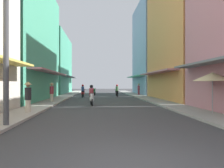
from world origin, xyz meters
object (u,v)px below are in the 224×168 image
pedestrian_far (28,96)px  utility_pole (6,23)px  vendor_umbrella (212,77)px  pedestrian_crossing (52,91)px  pedestrian_foreground (139,89)px  motorbike_white (92,96)px  motorbike_black (117,91)px  motorbike_green (93,92)px  motorbike_red (83,92)px

pedestrian_far → utility_pole: bearing=-84.7°
pedestrian_far → vendor_umbrella: (9.74, -1.13, 1.03)m
pedestrian_far → pedestrian_crossing: bearing=91.5°
pedestrian_crossing → pedestrian_foreground: size_ratio=1.03×
motorbike_white → pedestrian_crossing: size_ratio=1.02×
motorbike_black → pedestrian_crossing: size_ratio=1.02×
motorbike_white → pedestrian_foreground: 14.86m
motorbike_black → motorbike_green: 4.78m
motorbike_red → utility_pole: size_ratio=0.23×
motorbike_white → pedestrian_far: (-3.32, -4.34, 0.29)m
motorbike_red → vendor_umbrella: bearing=-63.1°
pedestrian_far → vendor_umbrella: bearing=-6.6°
motorbike_white → motorbike_green: 14.52m
pedestrian_far → motorbike_green: bearing=80.4°
motorbike_black → pedestrian_far: (-6.28, -15.23, 0.29)m
motorbike_black → utility_pole: (-5.95, -18.74, 3.23)m
motorbike_black → pedestrian_crossing: bearing=-127.2°
pedestrian_foreground → utility_pole: bearing=-113.7°
motorbike_white → utility_pole: (-2.99, -7.86, 3.23)m
motorbike_black → pedestrian_foreground: bearing=37.1°
motorbike_white → pedestrian_far: size_ratio=1.02×
pedestrian_far → pedestrian_foreground: bearing=61.5°
pedestrian_crossing → pedestrian_foreground: (9.83, 11.06, -0.02)m
motorbike_red → vendor_umbrella: (7.73, -15.27, 1.32)m
motorbike_white → utility_pole: utility_pole is taller
pedestrian_foreground → utility_pole: size_ratio=0.22×
motorbike_white → motorbike_red: bearing=97.6°
motorbike_red → pedestrian_far: pedestrian_far is taller
motorbike_green → pedestrian_far: 19.13m
motorbike_white → utility_pole: bearing=-110.8°
motorbike_black → pedestrian_far: 16.48m
motorbike_green → utility_pole: 22.82m
pedestrian_foreground → motorbike_white: bearing=-115.3°
motorbike_black → pedestrian_far: size_ratio=1.02×
motorbike_black → motorbike_green: bearing=130.5°
motorbike_black → motorbike_white: 11.28m
pedestrian_foreground → motorbike_green: bearing=170.5°
motorbike_black → utility_pole: 19.93m
motorbike_white → utility_pole: 9.01m
pedestrian_far → utility_pole: utility_pole is taller
utility_pole → vendor_umbrella: bearing=14.2°
pedestrian_foreground → motorbike_red: bearing=-154.6°
motorbike_black → motorbike_red: size_ratio=1.00×
utility_pole → motorbike_white: bearing=69.2°
motorbike_green → pedestrian_crossing: bearing=-105.5°
motorbike_white → motorbike_red: (-1.31, 9.80, 0.00)m
motorbike_white → pedestrian_crossing: bearing=145.7°
motorbike_red → utility_pole: 18.03m
pedestrian_crossing → motorbike_white: bearing=-34.3°
pedestrian_far → vendor_umbrella: vendor_umbrella is taller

